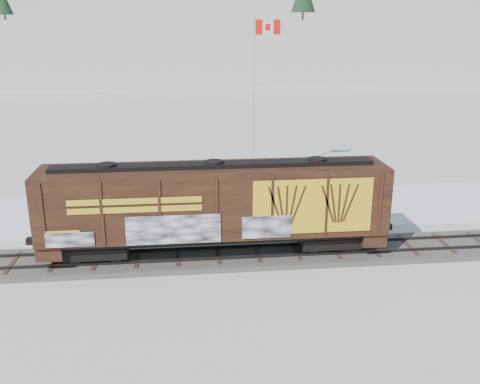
{
  "coord_description": "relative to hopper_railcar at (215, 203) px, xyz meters",
  "views": [
    {
      "loc": [
        -3.55,
        -24.77,
        11.38
      ],
      "look_at": [
        -0.55,
        3.0,
        2.56
      ],
      "focal_mm": 40.0,
      "sensor_mm": 36.0,
      "label": 1
    }
  ],
  "objects": [
    {
      "name": "car_white",
      "position": [
        1.38,
        6.92,
        -2.23
      ],
      "size": [
        4.59,
        2.84,
        1.43
      ],
      "primitive_type": "imported",
      "rotation": [
        0.0,
        0.0,
        1.9
      ],
      "color": "silver",
      "rests_on": "parking_strip"
    },
    {
      "name": "hopper_railcar",
      "position": [
        0.0,
        0.0,
        0.0
      ],
      "size": [
        16.8,
        3.06,
        4.58
      ],
      "color": "black",
      "rests_on": "rail_track"
    },
    {
      "name": "parking_strip",
      "position": [
        2.12,
        7.51,
        -2.96
      ],
      "size": [
        40.0,
        8.0,
        0.03
      ],
      "primitive_type": "cube",
      "color": "white",
      "rests_on": "ground"
    },
    {
      "name": "rail_track",
      "position": [
        2.12,
        0.01,
        -2.82
      ],
      "size": [
        50.0,
        3.4,
        0.43
      ],
      "color": "#59544C",
      "rests_on": "ground"
    },
    {
      "name": "flagpole",
      "position": [
        3.77,
        13.31,
        1.43
      ],
      "size": [
        2.3,
        0.9,
        11.84
      ],
      "color": "silver",
      "rests_on": "ground"
    },
    {
      "name": "hillside",
      "position": [
        2.06,
        139.8,
        11.4
      ],
      "size": [
        360.0,
        110.0,
        93.0
      ],
      "color": "white",
      "rests_on": "ground"
    },
    {
      "name": "car_dark",
      "position": [
        6.4,
        7.85,
        -2.16
      ],
      "size": [
        5.56,
        2.66,
        1.56
      ],
      "primitive_type": "imported",
      "rotation": [
        0.0,
        0.0,
        1.48
      ],
      "color": "black",
      "rests_on": "parking_strip"
    },
    {
      "name": "car_silver",
      "position": [
        1.5,
        7.77,
        -2.14
      ],
      "size": [
        4.73,
        1.91,
        1.61
      ],
      "primitive_type": "imported",
      "rotation": [
        0.0,
        0.0,
        1.57
      ],
      "color": "#A7A9AE",
      "rests_on": "parking_strip"
    },
    {
      "name": "ground",
      "position": [
        2.12,
        0.01,
        -2.97
      ],
      "size": [
        500.0,
        500.0,
        0.0
      ],
      "primitive_type": "plane",
      "color": "white",
      "rests_on": "ground"
    }
  ]
}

